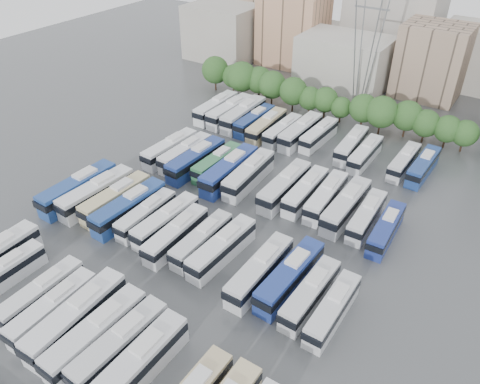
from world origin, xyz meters
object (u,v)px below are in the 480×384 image
Objects in this scene: bus_r2_s11 at (346,206)px; bus_r3_s13 at (423,166)px; bus_r0_s8 at (120,344)px; bus_r3_s10 at (365,154)px; bus_r2_s3 at (196,160)px; bus_r2_s12 at (367,216)px; bus_r3_s7 at (319,135)px; bus_r1_s6 at (176,235)px; bus_r1_s2 at (116,199)px; bus_r1_s10 at (260,271)px; bus_r2_s4 at (217,163)px; bus_r1_s8 at (222,248)px; bus_r2_s2 at (185,153)px; bus_r1_s4 at (146,215)px; bus_r1_s11 at (290,276)px; bus_r2_s5 at (229,170)px; bus_r3_s4 at (266,126)px; bus_r0_s5 at (53,309)px; bus_r2_s10 at (326,197)px; bus_r3_s6 at (300,132)px; bus_r0_s4 at (41,293)px; bus_r2_s1 at (170,149)px; bus_r0_s7 at (96,334)px; bus_r3_s1 at (230,111)px; bus_r3_s12 at (404,161)px; bus_r1_s0 at (78,188)px; bus_r2_s6 at (249,174)px; bus_r2_s9 at (305,191)px; bus_r1_s7 at (202,240)px; bus_r2_s8 at (285,186)px; bus_r3_s2 at (243,114)px; bus_r1_s12 at (310,294)px; bus_r2_s13 at (386,229)px; bus_r3_s5 at (283,131)px; bus_r3_s0 at (216,108)px; bus_r1_s1 at (97,193)px; electricity_pylon at (370,21)px; bus_r1_s3 at (129,207)px; bus_r0_s6 at (76,317)px; bus_r1_s5 at (166,221)px.

bus_r3_s13 is at bearing 71.33° from bus_r2_s11.
bus_r0_s8 is 53.18m from bus_r3_s10.
bus_r2_s12 is (30.08, 1.27, -0.29)m from bus_r2_s3.
bus_r1_s6 is at bearing -93.14° from bus_r3_s7.
bus_r1_s2 is 1.01× the size of bus_r1_s10.
bus_r1_s8 is at bearing -51.65° from bus_r2_s4.
bus_r0_s8 is at bearing -59.37° from bus_r2_s2.
bus_r1_s4 is at bearing -149.17° from bus_r2_s12.
bus_r1_s11 reaches higher than bus_r3_s7.
bus_r2_s5 is 18.06m from bus_r3_s4.
bus_r0_s5 is 37.31m from bus_r2_s2.
bus_r2_s10 is 21.50m from bus_r3_s6.
bus_r2_s1 reaches higher than bus_r0_s4.
bus_r0_s7 is at bearing -118.04° from bus_r1_s10.
bus_r2_s12 is 0.86× the size of bus_r3_s1.
bus_r2_s2 is 37.84m from bus_r3_s12.
bus_r1_s0 is 19.32m from bus_r2_s2.
bus_r1_s4 is at bearing -139.95° from bus_r2_s10.
bus_r1_s10 is 0.97× the size of bus_r2_s11.
bus_r3_s6 reaches higher than bus_r3_s10.
bus_r0_s4 is 1.02× the size of bus_r3_s12.
bus_r2_s9 is at bearing 2.25° from bus_r2_s6.
bus_r3_s13 reaches higher than bus_r1_s7.
bus_r3_s4 is (-0.03, 16.49, 0.13)m from bus_r2_s4.
bus_r1_s0 is 1.17× the size of bus_r1_s6.
bus_r3_s1 is at bearing 125.67° from bus_r1_s8.
bus_r3_s2 is at bearing 136.94° from bus_r2_s8.
bus_r1_s7 is 0.92× the size of bus_r2_s1.
bus_r1_s12 is 1.05× the size of bus_r3_s12.
bus_r2_s13 is (19.95, 16.05, -0.03)m from bus_r1_s7.
bus_r3_s0 is at bearing 176.84° from bus_r3_s5.
bus_r3_s5 is at bearing 71.80° from bus_r1_s1.
bus_r3_s2 is 32.85m from bus_r3_s12.
electricity_pylon is 57.72m from bus_r1_s8.
bus_r1_s7 reaches higher than bus_r3_s12.
bus_r2_s3 reaches higher than bus_r0_s7.
bus_r1_s0 is at bearing -145.23° from bus_r2_s8.
bus_r3_s2 is at bearing -177.91° from bus_r3_s13.
bus_r0_s4 is 0.86× the size of bus_r1_s3.
bus_r2_s2 is at bearing -178.45° from bus_r2_s9.
bus_r1_s12 is at bearing -27.35° from bus_r2_s3.
bus_r1_s8 is at bearing -1.27° from bus_r1_s4.
bus_r1_s0 reaches higher than bus_r1_s12.
bus_r1_s3 is (-9.79, 18.12, -0.04)m from bus_r0_s6.
bus_r2_s10 is 1.08× the size of bus_r3_s10.
bus_r3_s4 is (3.07, 34.29, -0.11)m from bus_r1_s3.
bus_r1_s1 is 37.07m from bus_r3_s5.
electricity_pylon is 30.42m from bus_r3_s12.
bus_r3_s6 is at bearing 67.97° from bus_r1_s1.
bus_r1_s5 is 0.90× the size of bus_r3_s1.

